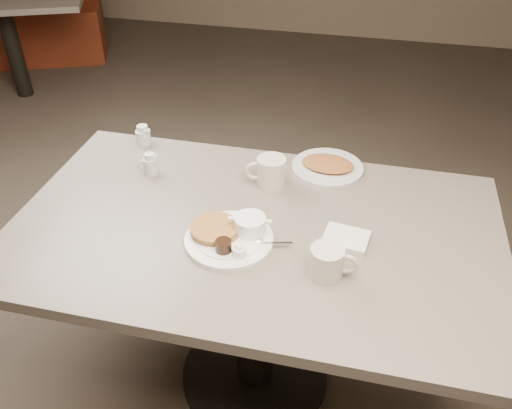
% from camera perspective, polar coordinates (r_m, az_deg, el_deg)
% --- Properties ---
extents(room, '(7.04, 8.04, 2.84)m').
position_cam_1_polar(room, '(1.32, -0.21, 20.07)').
color(room, '#4C3F33').
rests_on(room, ground).
extents(diner_table, '(1.50, 0.90, 0.75)m').
position_cam_1_polar(diner_table, '(1.74, -0.15, -6.72)').
color(diner_table, slate).
rests_on(diner_table, ground).
extents(main_plate, '(0.33, 0.29, 0.07)m').
position_cam_1_polar(main_plate, '(1.57, -2.69, -3.19)').
color(main_plate, white).
rests_on(main_plate, diner_table).
extents(coffee_mug_near, '(0.13, 0.10, 0.09)m').
position_cam_1_polar(coffee_mug_near, '(1.46, 7.74, -6.09)').
color(coffee_mug_near, beige).
rests_on(coffee_mug_near, diner_table).
extents(napkin, '(0.14, 0.12, 0.02)m').
position_cam_1_polar(napkin, '(1.60, 9.64, -3.63)').
color(napkin, silver).
rests_on(napkin, diner_table).
extents(coffee_mug_far, '(0.15, 0.11, 0.10)m').
position_cam_1_polar(coffee_mug_far, '(1.79, 1.52, 3.57)').
color(coffee_mug_far, beige).
rests_on(coffee_mug_far, diner_table).
extents(creamer_left, '(0.07, 0.06, 0.08)m').
position_cam_1_polar(creamer_left, '(1.89, -11.30, 4.23)').
color(creamer_left, silver).
rests_on(creamer_left, diner_table).
extents(creamer_right, '(0.07, 0.07, 0.08)m').
position_cam_1_polar(creamer_right, '(2.07, -12.02, 7.22)').
color(creamer_right, beige).
rests_on(creamer_right, diner_table).
extents(hash_plate, '(0.28, 0.28, 0.04)m').
position_cam_1_polar(hash_plate, '(1.90, 7.69, 4.08)').
color(hash_plate, '#BAB9B6').
rests_on(hash_plate, diner_table).
extents(booth_back_left, '(1.60, 1.70, 1.12)m').
position_cam_1_polar(booth_back_left, '(5.10, -23.29, 18.33)').
color(booth_back_left, maroon).
rests_on(booth_back_left, ground).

